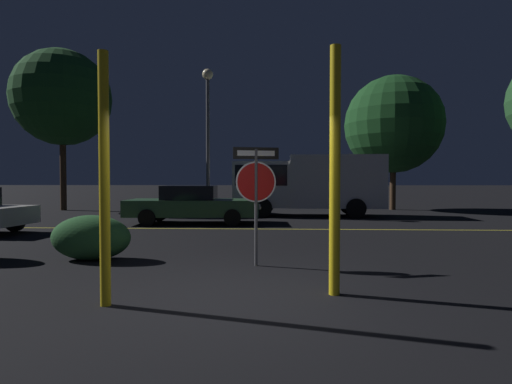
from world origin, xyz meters
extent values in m
plane|color=black|center=(0.00, 0.00, 0.00)|extent=(260.00, 260.00, 0.00)
cube|color=gold|center=(0.00, 7.75, 0.00)|extent=(38.33, 0.12, 0.01)
cylinder|color=#4C4C51|center=(0.22, 2.11, 1.09)|extent=(0.06, 0.06, 2.18)
cylinder|color=white|center=(0.22, 2.11, 1.57)|extent=(0.74, 0.19, 0.76)
cylinder|color=#B71414|center=(0.22, 2.11, 1.57)|extent=(0.69, 0.18, 0.70)
cube|color=black|center=(0.22, 2.11, 2.11)|extent=(0.85, 0.23, 0.22)
cube|color=white|center=(0.22, 2.11, 2.11)|extent=(0.70, 0.20, 0.10)
cylinder|color=yellow|center=(-1.60, -0.35, 1.61)|extent=(0.13, 0.13, 3.23)
cylinder|color=yellow|center=(1.40, 0.27, 1.73)|extent=(0.15, 0.15, 3.46)
ellipsoid|color=#285B2D|center=(-3.11, 2.49, 0.45)|extent=(1.60, 0.85, 0.91)
cylinder|color=black|center=(-7.58, 6.82, 0.30)|extent=(0.61, 0.24, 0.60)
cube|color=#335B38|center=(-2.42, 9.35, 0.60)|extent=(4.89, 2.17, 0.59)
cube|color=black|center=(-2.56, 9.34, 1.15)|extent=(2.00, 1.76, 0.51)
cylinder|color=black|center=(-0.98, 10.35, 0.30)|extent=(0.61, 0.23, 0.60)
cylinder|color=black|center=(-0.89, 8.50, 0.30)|extent=(0.61, 0.23, 0.60)
cylinder|color=black|center=(-3.95, 10.19, 0.30)|extent=(0.61, 0.23, 0.60)
cylinder|color=black|center=(-3.86, 8.34, 0.30)|extent=(0.61, 0.23, 0.60)
sphere|color=#F4EFCC|center=(-0.03, 10.07, 0.63)|extent=(0.14, 0.14, 0.14)
sphere|color=#F4EFCC|center=(0.04, 8.87, 0.63)|extent=(0.14, 0.14, 0.14)
cube|color=silver|center=(0.04, 12.85, 1.42)|extent=(2.59, 2.12, 2.04)
cube|color=black|center=(0.04, 12.85, 1.82)|extent=(2.34, 2.15, 0.90)
cube|color=silver|center=(3.34, 12.72, 1.55)|extent=(4.18, 2.31, 2.31)
cylinder|color=black|center=(0.07, 11.82, 0.42)|extent=(0.85, 0.31, 0.84)
cylinder|color=black|center=(0.15, 13.88, 0.42)|extent=(0.85, 0.31, 0.84)
cylinder|color=black|center=(4.03, 11.66, 0.42)|extent=(0.85, 0.31, 0.84)
cylinder|color=black|center=(4.11, 13.72, 0.42)|extent=(0.85, 0.31, 0.84)
cylinder|color=#4C4C51|center=(-2.41, 12.56, 3.06)|extent=(0.16, 0.16, 6.11)
sphere|color=#F9E5B2|center=(-2.41, 12.56, 6.35)|extent=(0.48, 0.48, 0.48)
cylinder|color=#422D1E|center=(-10.74, 15.61, 2.10)|extent=(0.32, 0.32, 4.19)
sphere|color=#19471E|center=(-10.74, 15.61, 6.02)|extent=(5.08, 5.08, 5.08)
cylinder|color=#422D1E|center=(7.06, 16.78, 1.37)|extent=(0.32, 0.32, 2.75)
sphere|color=#19471E|center=(7.06, 16.78, 4.64)|extent=(5.26, 5.26, 5.26)
camera|label=1|loc=(0.55, -5.32, 1.60)|focal=28.00mm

